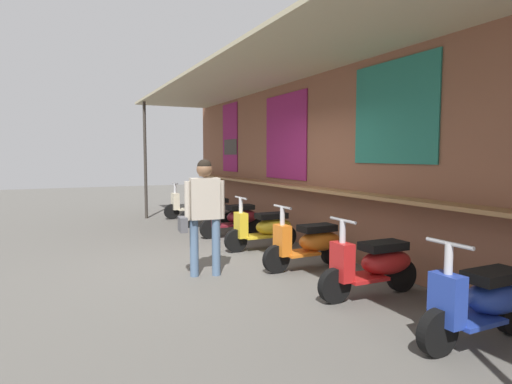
{
  "coord_description": "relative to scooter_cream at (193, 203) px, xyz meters",
  "views": [
    {
      "loc": [
        6.09,
        -2.38,
        1.68
      ],
      "look_at": [
        -1.77,
        1.4,
        0.94
      ],
      "focal_mm": 30.09,
      "sensor_mm": 36.0,
      "label": 1
    }
  ],
  "objects": [
    {
      "name": "shopper_with_handbag",
      "position": [
        5.54,
        -1.56,
        0.6
      ],
      "size": [
        0.28,
        0.66,
        1.63
      ],
      "rotation": [
        0.0,
        0.0,
        -0.12
      ],
      "color": "slate",
      "rests_on": "ground_plane"
    },
    {
      "name": "scooter_red",
      "position": [
        7.25,
        0.0,
        0.0
      ],
      "size": [
        0.46,
        1.4,
        0.97
      ],
      "rotation": [
        0.0,
        0.0,
        -1.58
      ],
      "color": "red",
      "rests_on": "ground_plane"
    },
    {
      "name": "scooter_cream",
      "position": [
        0.0,
        0.0,
        0.0
      ],
      "size": [
        0.46,
        1.4,
        0.97
      ],
      "rotation": [
        0.0,
        0.0,
        -1.55
      ],
      "color": "beige",
      "rests_on": "ground_plane"
    },
    {
      "name": "scooter_maroon",
      "position": [
        2.96,
        -0.0,
        0.0
      ],
      "size": [
        0.48,
        1.4,
        0.97
      ],
      "rotation": [
        0.0,
        0.0,
        -1.52
      ],
      "color": "maroon",
      "rests_on": "ground_plane"
    },
    {
      "name": "market_stall_facade",
      "position": [
        5.07,
        0.79,
        1.44
      ],
      "size": [
        13.11,
        2.33,
        3.3
      ],
      "color": "brown",
      "rests_on": "ground_plane"
    },
    {
      "name": "scooter_blue",
      "position": [
        8.68,
        0.0,
        0.0
      ],
      "size": [
        0.46,
        1.4,
        0.97
      ],
      "rotation": [
        0.0,
        0.0,
        -1.56
      ],
      "color": "#233D9E",
      "rests_on": "ground_plane"
    },
    {
      "name": "scooter_silver",
      "position": [
        1.5,
        -0.0,
        0.0
      ],
      "size": [
        0.46,
        1.4,
        0.97
      ],
      "rotation": [
        0.0,
        0.0,
        -1.54
      ],
      "color": "#B2B5BA",
      "rests_on": "ground_plane"
    },
    {
      "name": "scooter_orange",
      "position": [
        5.83,
        0.0,
        0.0
      ],
      "size": [
        0.46,
        1.4,
        0.97
      ],
      "rotation": [
        0.0,
        0.0,
        -1.56
      ],
      "color": "orange",
      "rests_on": "ground_plane"
    },
    {
      "name": "scooter_yellow",
      "position": [
        4.36,
        0.0,
        0.0
      ],
      "size": [
        0.46,
        1.4,
        0.97
      ],
      "rotation": [
        0.0,
        0.0,
        -1.58
      ],
      "color": "gold",
      "rests_on": "ground_plane"
    },
    {
      "name": "ground_plane",
      "position": [
        5.07,
        -1.08,
        -0.39
      ],
      "size": [
        36.72,
        36.72,
        0.0
      ],
      "primitive_type": "plane",
      "color": "#56544F"
    }
  ]
}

